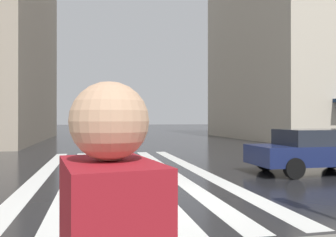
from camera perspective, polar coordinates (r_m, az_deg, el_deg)
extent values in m
plane|color=black|center=(7.36, -0.51, -13.73)|extent=(220.00, 220.00, 0.00)
cube|color=silver|center=(11.64, 4.79, -8.68)|extent=(13.00, 0.50, 0.01)
cube|color=silver|center=(11.39, -0.09, -8.87)|extent=(13.00, 0.50, 0.01)
cube|color=silver|center=(11.22, -5.14, -9.00)|extent=(13.00, 0.50, 0.01)
cube|color=silver|center=(11.15, -10.32, -9.06)|extent=(13.00, 0.50, 0.01)
cube|color=silver|center=(11.16, -15.52, -9.05)|extent=(13.00, 0.50, 0.01)
cube|color=silver|center=(11.26, -20.67, -8.97)|extent=(13.00, 0.50, 0.01)
cube|color=navy|center=(11.79, 23.64, -5.59)|extent=(1.75, 4.10, 0.60)
cube|color=#232833|center=(11.84, 24.22, -2.90)|extent=(1.54, 2.46, 0.50)
cylinder|color=black|center=(10.45, 20.71, -7.96)|extent=(0.20, 0.62, 0.62)
cylinder|color=black|center=(11.85, 16.33, -7.03)|extent=(0.20, 0.62, 0.62)
cylinder|color=black|center=(13.23, 25.94, -6.31)|extent=(0.20, 0.62, 0.62)
sphere|color=tan|center=(0.94, -9.94, -0.46)|extent=(0.22, 0.22, 0.22)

